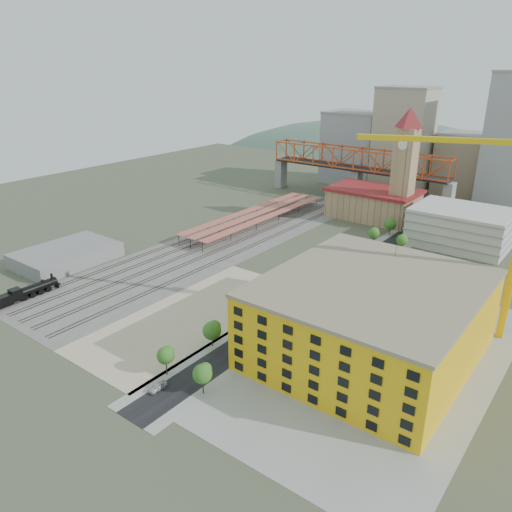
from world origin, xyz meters
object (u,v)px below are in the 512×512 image
Objects in this scene: construction_building at (371,318)px; site_trailer_c at (273,320)px; clock_tower at (405,157)px; site_trailer_b at (275,319)px; locomotive at (27,292)px; site_trailer_a at (240,342)px; car_0 at (157,387)px; site_trailer_d at (317,291)px; tower_crane at (509,202)px.

construction_building reaches higher than site_trailer_c.
site_trailer_b is at bearing -85.50° from clock_tower.
site_trailer_c is (0.00, -0.54, 0.04)m from site_trailer_b.
site_trailer_b is 0.97× the size of site_trailer_c.
locomotive is 2.38× the size of site_trailer_a.
car_0 is at bearing -116.02° from site_trailer_a.
locomotive is 63.35m from car_0.
site_trailer_d is at bearing 88.48° from car_0.
site_trailer_a is at bearing -94.35° from site_trailer_d.
site_trailer_a is 1.07× the size of site_trailer_b.
construction_building is 5.72× the size of site_trailer_c.
locomotive reaches higher than site_trailer_a.
car_0 is (-3.00, -37.86, -0.45)m from site_trailer_c.
clock_tower is 119.39m from site_trailer_a.
site_trailer_b is (8.00, -101.59, -27.52)m from clock_tower.
construction_building is 5.91× the size of site_trailer_b.
site_trailer_b is at bearing 71.08° from site_trailer_a.
site_trailer_b is at bearing 25.75° from locomotive.
site_trailer_a is 35.86m from site_trailer_d.
clock_tower is 6.07× the size of site_trailer_b.
clock_tower is 105.56m from site_trailer_b.
locomotive is at bearing -155.39° from site_trailer_c.
clock_tower is 4.99× the size of site_trailer_d.
site_trailer_d is at bearing 97.49° from site_trailer_b.
construction_building reaches higher than site_trailer_a.
clock_tower reaches higher than site_trailer_d.
site_trailer_b reaches higher than car_0.
tower_crane is 63.24m from site_trailer_c.
locomotive is 73.05m from site_trailer_c.
site_trailer_d reaches higher than site_trailer_a.
clock_tower is at bearing 93.72° from site_trailer_c.
locomotive is 130.63m from tower_crane.
construction_building is 5.54× the size of site_trailer_a.
construction_building is (34.00, -99.99, -19.29)m from clock_tower.
site_trailer_d is at bearing 38.96° from locomotive.
site_trailer_d is 2.33× the size of car_0.
site_trailer_d is (-26.00, 19.93, -7.98)m from construction_building.
construction_building is 31.56m from site_trailer_a.
construction_building is 27.35m from site_trailer_c.
clock_tower is 91.52m from tower_crane.
site_trailer_b is at bearing -176.49° from construction_building.
clock_tower is at bearing 101.99° from site_trailer_b.
clock_tower is 11.63× the size of car_0.
construction_building is at bearing 11.00° from site_trailer_b.
site_trailer_c is (0.00, 13.79, -0.04)m from site_trailer_a.
site_trailer_b is at bearing 86.88° from car_0.
clock_tower reaches higher than construction_building.
site_trailer_b is 21.53m from site_trailer_d.
site_trailer_c is at bearing 86.81° from car_0.
car_0 is at bearing -5.95° from locomotive.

